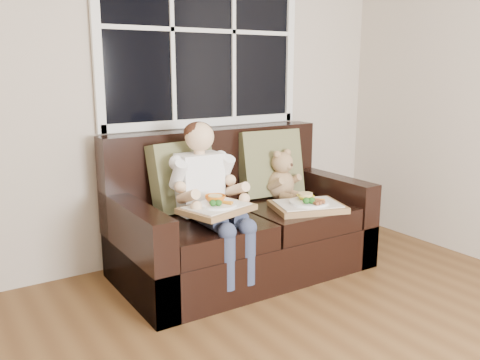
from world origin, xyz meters
TOP-DOWN VIEW (x-y plane):
  - window_back at (0.65, 2.48)m, footprint 1.62×0.04m
  - loveseat at (0.65, 2.02)m, footprint 1.70×0.92m
  - pillow_left at (0.31, 2.17)m, footprint 0.49×0.28m
  - pillow_right at (1.04, 2.17)m, footprint 0.50×0.26m
  - child at (0.35, 1.89)m, footprint 0.41×0.61m
  - teddy_bear at (1.06, 2.06)m, footprint 0.24×0.30m
  - tray_left at (0.31, 1.71)m, footprint 0.47×0.41m
  - tray_right at (1.02, 1.71)m, footprint 0.55×0.47m

SIDE VIEW (x-z plane):
  - loveseat at x=0.65m, z-range -0.17..0.79m
  - tray_right at x=1.02m, z-range 0.43..0.53m
  - tray_left at x=0.31m, z-range 0.53..0.62m
  - teddy_bear at x=1.06m, z-range 0.41..0.78m
  - child at x=0.35m, z-range 0.19..1.13m
  - pillow_left at x=0.31m, z-range 0.44..0.92m
  - pillow_right at x=1.04m, z-range 0.44..0.94m
  - window_back at x=0.65m, z-range 0.96..2.33m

